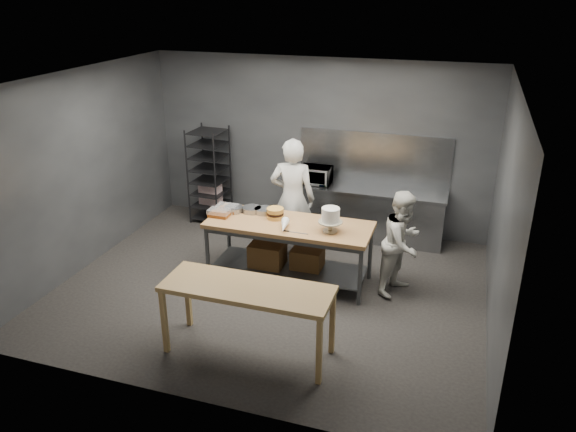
# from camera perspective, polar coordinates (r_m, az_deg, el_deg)

# --- Properties ---
(ground) EXTENTS (6.00, 6.00, 0.00)m
(ground) POSITION_cam_1_polar(r_m,az_deg,el_deg) (8.28, -1.74, -7.30)
(ground) COLOR black
(ground) RESTS_ON ground
(back_wall) EXTENTS (6.00, 0.04, 3.00)m
(back_wall) POSITION_cam_1_polar(r_m,az_deg,el_deg) (9.92, 3.05, 7.24)
(back_wall) COLOR #4C4F54
(back_wall) RESTS_ON ground
(work_table) EXTENTS (2.40, 0.90, 0.92)m
(work_table) POSITION_cam_1_polar(r_m,az_deg,el_deg) (8.26, -0.09, -2.90)
(work_table) COLOR #9C6B3E
(work_table) RESTS_ON ground
(near_counter) EXTENTS (2.00, 0.70, 0.90)m
(near_counter) POSITION_cam_1_polar(r_m,az_deg,el_deg) (6.56, -4.15, -7.81)
(near_counter) COLOR #A57444
(near_counter) RESTS_ON ground
(back_counter) EXTENTS (2.60, 0.60, 0.90)m
(back_counter) POSITION_cam_1_polar(r_m,az_deg,el_deg) (9.76, 8.10, 0.27)
(back_counter) COLOR slate
(back_counter) RESTS_ON ground
(splashback_panel) EXTENTS (2.60, 0.02, 0.90)m
(splashback_panel) POSITION_cam_1_polar(r_m,az_deg,el_deg) (9.74, 8.72, 5.80)
(splashback_panel) COLOR slate
(splashback_panel) RESTS_ON back_counter
(speed_rack) EXTENTS (0.63, 0.68, 1.75)m
(speed_rack) POSITION_cam_1_polar(r_m,az_deg,el_deg) (10.40, -7.98, 4.08)
(speed_rack) COLOR black
(speed_rack) RESTS_ON ground
(chef_behind) EXTENTS (0.76, 0.55, 1.96)m
(chef_behind) POSITION_cam_1_polar(r_m,az_deg,el_deg) (8.84, 0.46, 1.75)
(chef_behind) COLOR silver
(chef_behind) RESTS_ON ground
(chef_right) EXTENTS (0.82, 0.91, 1.52)m
(chef_right) POSITION_cam_1_polar(r_m,az_deg,el_deg) (8.03, 11.57, -2.69)
(chef_right) COLOR silver
(chef_right) RESTS_ON ground
(microwave) EXTENTS (0.54, 0.37, 0.30)m
(microwave) POSITION_cam_1_polar(r_m,az_deg,el_deg) (9.74, 2.81, 4.18)
(microwave) COLOR black
(microwave) RESTS_ON back_counter
(frosted_cake_stand) EXTENTS (0.34, 0.34, 0.35)m
(frosted_cake_stand) POSITION_cam_1_polar(r_m,az_deg,el_deg) (7.76, 4.34, -0.08)
(frosted_cake_stand) COLOR #B0A78D
(frosted_cake_stand) RESTS_ON work_table
(layer_cake) EXTENTS (0.25, 0.25, 0.16)m
(layer_cake) POSITION_cam_1_polar(r_m,az_deg,el_deg) (8.23, -1.30, 0.27)
(layer_cake) COLOR gold
(layer_cake) RESTS_ON work_table
(cake_pans) EXTENTS (0.74, 0.37, 0.07)m
(cake_pans) POSITION_cam_1_polar(r_m,az_deg,el_deg) (8.49, -3.95, 0.65)
(cake_pans) COLOR gray
(cake_pans) RESTS_ON work_table
(piping_bag) EXTENTS (0.20, 0.40, 0.12)m
(piping_bag) POSITION_cam_1_polar(r_m,az_deg,el_deg) (7.86, -0.40, -1.01)
(piping_bag) COLOR white
(piping_bag) RESTS_ON work_table
(offset_spatula) EXTENTS (0.36, 0.02, 0.02)m
(offset_spatula) POSITION_cam_1_polar(r_m,az_deg,el_deg) (7.80, 0.42, -1.62)
(offset_spatula) COLOR slate
(offset_spatula) RESTS_ON work_table
(pastry_clamshells) EXTENTS (0.35, 0.42, 0.11)m
(pastry_clamshells) POSITION_cam_1_polar(r_m,az_deg,el_deg) (8.45, -6.61, 0.57)
(pastry_clamshells) COLOR #98531E
(pastry_clamshells) RESTS_ON work_table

